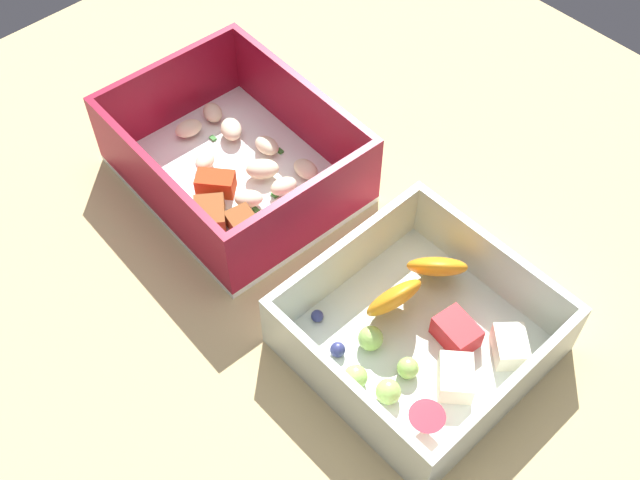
{
  "coord_description": "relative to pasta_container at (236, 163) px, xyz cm",
  "views": [
    {
      "loc": [
        -26.88,
        23.21,
        50.09
      ],
      "look_at": [
        -0.82,
        -1.01,
        4.0
      ],
      "focal_mm": 43.45,
      "sensor_mm": 36.0,
      "label": 1
    }
  ],
  "objects": [
    {
      "name": "pasta_container",
      "position": [
        0.0,
        0.0,
        0.0
      ],
      "size": [
        19.32,
        15.55,
        6.99
      ],
      "rotation": [
        0.0,
        0.0,
        -0.04
      ],
      "color": "white",
      "rests_on": "table_surface"
    },
    {
      "name": "table_surface",
      "position": [
        -9.51,
        1.28,
        -3.24
      ],
      "size": [
        80.0,
        80.0,
        2.0
      ],
      "primitive_type": "cube",
      "color": "tan",
      "rests_on": "ground"
    },
    {
      "name": "fruit_bowl",
      "position": [
        -20.84,
        0.51,
        -0.43
      ],
      "size": [
        15.43,
        15.64,
        5.27
      ],
      "rotation": [
        0.0,
        0.0,
        -0.0
      ],
      "color": "silver",
      "rests_on": "table_surface"
    }
  ]
}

